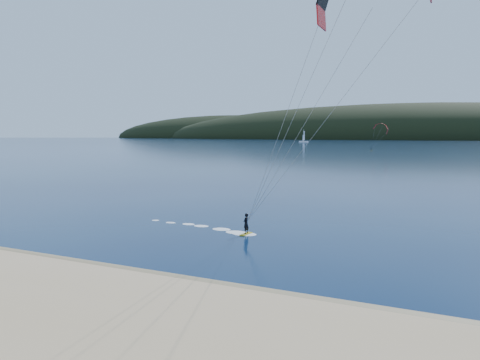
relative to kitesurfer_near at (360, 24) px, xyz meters
name	(u,v)px	position (x,y,z in m)	size (l,w,h in m)	color
ground	(110,315)	(-8.10, -12.44, -14.12)	(1800.00, 1800.00, 0.00)	#071839
wet_sand	(169,282)	(-8.10, -7.94, -14.07)	(220.00, 2.50, 0.10)	olive
headland	(437,139)	(-7.47, 732.85, -14.12)	(1200.00, 310.00, 140.00)	black
kitesurfer_near	(360,24)	(0.00, 0.00, 0.00)	(23.72, 7.34, 17.60)	gold
kitesurfer_far	(380,131)	(-22.64, 186.41, -4.75)	(8.48, 4.46, 12.28)	gold
sailboat	(304,141)	(-119.00, 386.92, -13.20)	(8.90, 5.66, 12.54)	white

